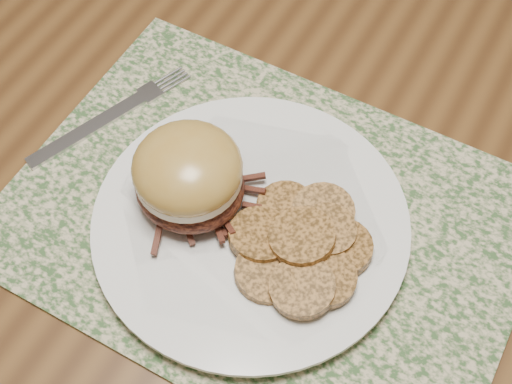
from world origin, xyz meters
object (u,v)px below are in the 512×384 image
dining_table (207,201)px  fork (112,116)px  dinner_plate (251,224)px  pork_sandwich (188,175)px

dining_table → fork: fork is taller
dining_table → fork: 0.13m
dining_table → dinner_plate: bearing=-31.2°
dining_table → dinner_plate: (0.08, -0.05, 0.09)m
pork_sandwich → dining_table: bearing=124.1°
dining_table → fork: size_ratio=8.55×
dining_table → dinner_plate: 0.13m
dinner_plate → pork_sandwich: size_ratio=2.32×
dinner_plate → fork: (-0.18, 0.04, -0.01)m
dining_table → fork: bearing=-177.6°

